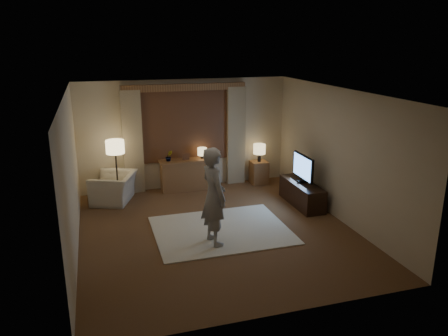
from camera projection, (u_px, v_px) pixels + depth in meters
name	position (u px, v px, depth m)	size (l,w,h in m)	color
room	(209.00, 156.00, 8.34)	(5.04, 5.54, 2.64)	brown
rug	(221.00, 230.00, 8.27)	(2.50, 2.00, 0.02)	#F1E7CB
sideboard	(186.00, 175.00, 10.44)	(1.20, 0.40, 0.70)	brown
picture_frame	(186.00, 157.00, 10.31)	(0.16, 0.02, 0.20)	brown
plant	(169.00, 156.00, 10.19)	(0.17, 0.13, 0.30)	#999999
table_lamp_sideboard	(202.00, 152.00, 10.39)	(0.22, 0.22, 0.30)	black
floor_lamp	(115.00, 150.00, 9.52)	(0.40, 0.40, 1.38)	black
armchair	(114.00, 188.00, 9.66)	(0.98, 0.86, 0.64)	beige
side_table	(259.00, 172.00, 10.92)	(0.40, 0.40, 0.56)	brown
table_lamp_side	(259.00, 149.00, 10.76)	(0.30, 0.30, 0.44)	black
tv_stand	(302.00, 194.00, 9.50)	(0.45, 1.40, 0.50)	black
tv	(303.00, 168.00, 9.33)	(0.21, 0.86, 0.62)	black
person	(214.00, 196.00, 7.50)	(0.63, 0.42, 1.74)	gray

